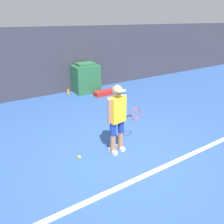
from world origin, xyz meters
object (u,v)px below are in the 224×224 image
at_px(equipment_bag, 104,93).
at_px(water_bottle, 68,91).
at_px(tennis_ball, 79,157).
at_px(covered_chair, 86,78).
at_px(tennis_player, 118,117).

relative_size(equipment_bag, water_bottle, 3.24).
bearing_deg(equipment_bag, tennis_ball, -127.64).
bearing_deg(equipment_bag, covered_chair, 118.77).
height_order(tennis_ball, equipment_bag, equipment_bag).
distance_m(covered_chair, water_bottle, 0.87).
xyz_separation_m(tennis_player, water_bottle, (0.56, 4.31, -0.73)).
bearing_deg(tennis_ball, equipment_bag, 52.36).
relative_size(tennis_ball, covered_chair, 0.06).
bearing_deg(equipment_bag, water_bottle, 144.58).
relative_size(covered_chair, water_bottle, 4.73).
xyz_separation_m(covered_chair, water_bottle, (-0.74, 0.08, -0.44)).
height_order(equipment_bag, water_bottle, water_bottle).
relative_size(tennis_ball, water_bottle, 0.28).
relative_size(tennis_player, water_bottle, 6.23).
distance_m(tennis_player, water_bottle, 4.41).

